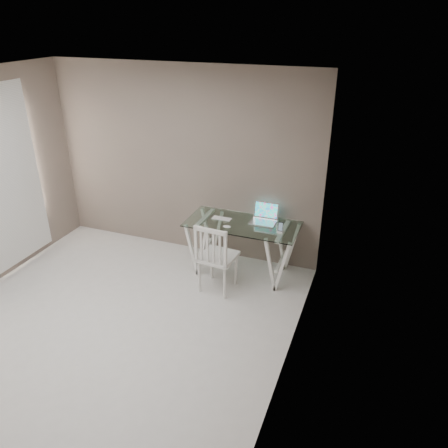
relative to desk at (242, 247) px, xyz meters
The scene contains 7 objects.
room 2.51m from the desk, 120.77° to the right, with size 4.50×4.52×2.71m.
desk is the anchor object (origin of this frame).
chair 0.61m from the desk, 106.59° to the right, with size 0.47×0.47×0.96m.
laptop 0.52m from the desk, 36.10° to the left, with size 0.34×0.29×0.24m.
keyboard 0.48m from the desk, behind, with size 0.28×0.12×0.01m, color silver.
mouse 0.45m from the desk, 127.86° to the right, with size 0.10×0.06×0.03m, color silver.
phone_dock 0.67m from the desk, ahead, with size 0.07×0.07×0.14m.
Camera 1 is at (2.63, -3.11, 3.28)m, focal length 35.00 mm.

